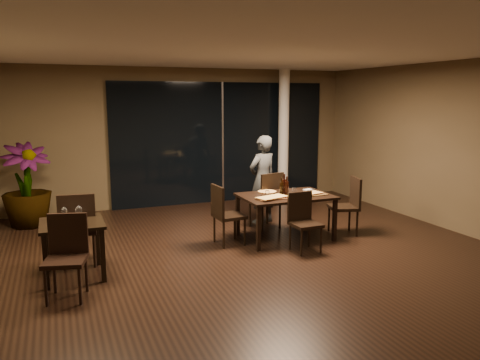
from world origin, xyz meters
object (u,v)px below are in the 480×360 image
at_px(main_table, 286,199).
at_px(bottle_c, 284,184).
at_px(side_table, 72,231).
at_px(bottle_a, 282,186).
at_px(chair_main_left, 224,212).
at_px(chair_main_right, 348,203).
at_px(chair_side_far, 78,226).
at_px(diner, 262,180).
at_px(bottle_b, 287,186).
at_px(chair_side_near, 67,252).
at_px(chair_main_far, 268,197).
at_px(chair_main_near, 303,218).
at_px(potted_plant, 26,185).

bearing_deg(main_table, bottle_c, 73.88).
bearing_deg(main_table, side_table, -171.63).
bearing_deg(bottle_a, chair_main_left, -179.82).
height_order(chair_main_right, chair_side_far, chair_side_far).
height_order(diner, bottle_b, diner).
distance_m(diner, bottle_a, 1.03).
bearing_deg(chair_main_right, bottle_b, -83.33).
height_order(chair_main_left, bottle_c, bottle_c).
bearing_deg(chair_side_near, chair_main_far, 41.78).
bearing_deg(bottle_b, chair_main_near, -94.30).
xyz_separation_m(main_table, chair_main_right, (1.15, -0.16, -0.12)).
distance_m(chair_main_right, potted_plant, 5.84).
relative_size(main_table, chair_main_left, 1.53).
distance_m(chair_side_far, bottle_c, 3.37).
distance_m(main_table, diner, 1.10).
bearing_deg(bottle_c, diner, 88.32).
bearing_deg(bottle_b, bottle_c, 82.21).
relative_size(bottle_b, bottle_c, 0.93).
bearing_deg(chair_main_right, main_table, -82.80).
relative_size(chair_main_right, bottle_a, 3.42).
xyz_separation_m(chair_main_far, chair_main_left, (-1.05, -0.59, -0.03)).
bearing_deg(chair_main_left, bottle_b, -97.16).
height_order(chair_main_far, chair_side_near, chair_main_far).
bearing_deg(chair_main_left, chair_main_right, -100.20).
bearing_deg(side_table, chair_side_far, 76.85).
height_order(chair_main_left, chair_side_far, chair_side_far).
xyz_separation_m(potted_plant, bottle_c, (4.11, -2.33, 0.14)).
xyz_separation_m(side_table, bottle_c, (3.44, 0.63, 0.29)).
height_order(chair_side_far, bottle_b, chair_side_far).
height_order(chair_side_near, bottle_c, bottle_c).
height_order(main_table, bottle_c, bottle_c).
xyz_separation_m(chair_main_left, potted_plant, (-3.00, 2.40, 0.22)).
xyz_separation_m(chair_main_right, bottle_a, (-1.19, 0.22, 0.34)).
height_order(chair_main_left, chair_side_near, chair_side_near).
xyz_separation_m(main_table, bottle_b, (0.02, 0.01, 0.23)).
distance_m(side_table, diner, 3.82).
relative_size(chair_main_left, bottle_c, 2.95).
bearing_deg(chair_side_near, chair_side_far, 94.53).
bearing_deg(chair_side_far, side_table, 83.44).
bearing_deg(bottle_b, chair_side_near, -162.07).
bearing_deg(potted_plant, chair_side_near, -80.88).
xyz_separation_m(chair_main_near, chair_side_far, (-3.28, 0.54, 0.09)).
bearing_deg(bottle_b, chair_main_far, 93.88).
xyz_separation_m(side_table, chair_main_left, (2.33, 0.56, -0.07)).
relative_size(side_table, chair_side_far, 0.75).
relative_size(chair_main_far, chair_side_near, 1.05).
bearing_deg(bottle_b, bottle_a, 143.82).
relative_size(chair_main_near, chair_side_near, 0.92).
relative_size(main_table, potted_plant, 0.97).
bearing_deg(bottle_a, chair_main_far, 87.29).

